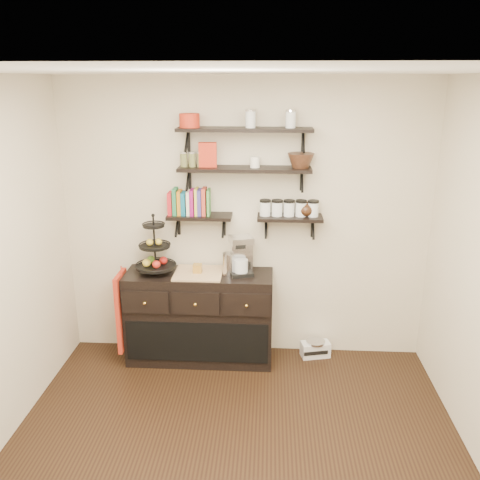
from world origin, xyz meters
The scene contains 21 objects.
floor centered at (0.00, 0.00, 0.00)m, with size 3.50×3.50×0.00m, color black.
ceiling centered at (0.00, 0.00, 2.70)m, with size 3.50×3.50×0.02m, color white.
back_wall centered at (0.00, 1.75, 1.35)m, with size 3.50×0.02×2.70m, color beige.
shelf_top centered at (0.00, 1.62, 2.23)m, with size 1.20×0.27×0.23m.
shelf_mid centered at (0.00, 1.62, 1.88)m, with size 1.20×0.27×0.23m.
shelf_low_left centered at (-0.42, 1.63, 1.43)m, with size 0.60×0.25×0.23m.
shelf_low_right centered at (0.42, 1.63, 1.43)m, with size 0.60×0.25×0.23m.
cookbooks centered at (-0.51, 1.63, 1.56)m, with size 0.36×0.15×0.26m.
glass_canisters centered at (0.41, 1.63, 1.51)m, with size 0.54×0.10×0.13m.
sideboard centered at (-0.43, 1.51, 0.45)m, with size 1.40×0.50×0.92m.
fruit_stand centered at (-0.83, 1.52, 1.09)m, with size 0.38×0.38×0.55m.
candle centered at (-0.44, 1.51, 0.96)m, with size 0.08×0.08×0.08m, color olive.
coffee_maker centered at (-0.03, 1.54, 1.08)m, with size 0.25×0.25×0.38m.
thermal_carafe centered at (-0.14, 1.49, 1.01)m, with size 0.11×0.11×0.22m, color silver.
apron centered at (-1.16, 1.41, 0.54)m, with size 0.04×0.33×0.76m, color maroon.
radio centered at (0.71, 1.62, 0.08)m, with size 0.31×0.23×0.17m.
recipe_box centered at (-0.33, 1.61, 2.01)m, with size 0.16×0.06×0.22m, color red.
walnut_bowl centered at (0.50, 1.61, 1.96)m, with size 0.24×0.24×0.13m, color black, non-canonical shape.
ramekins centered at (0.09, 1.61, 1.95)m, with size 0.09×0.09×0.10m, color white.
teapot centered at (0.57, 1.63, 1.52)m, with size 0.19×0.14×0.14m, color #331C0F, non-canonical shape.
red_pot centered at (-0.49, 1.61, 2.31)m, with size 0.18×0.18×0.12m, color red.
Camera 1 is at (0.23, -2.93, 2.66)m, focal length 38.00 mm.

